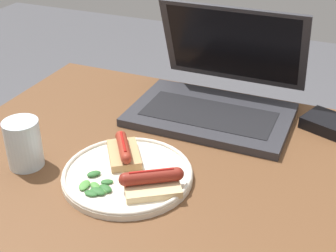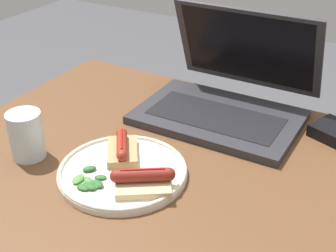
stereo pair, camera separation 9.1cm
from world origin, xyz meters
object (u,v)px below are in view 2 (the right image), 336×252
drinking_glass (26,135)px  laptop (227,96)px  plate (123,171)px  external_drive (336,133)px

drinking_glass → laptop: bearing=53.6°
laptop → plate: laptop is taller
laptop → external_drive: 0.25m
drinking_glass → external_drive: (0.52, 0.37, -0.03)m
drinking_glass → external_drive: 0.64m
laptop → plate: (-0.07, -0.32, -0.03)m
external_drive → plate: bearing=-112.6°
drinking_glass → external_drive: size_ratio=0.83×
laptop → external_drive: laptop is taller
plate → external_drive: bearing=46.6°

